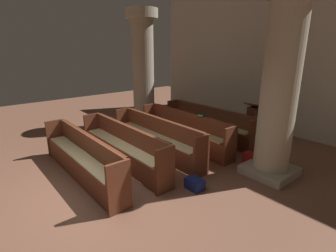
{
  "coord_description": "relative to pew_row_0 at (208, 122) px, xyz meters",
  "views": [
    {
      "loc": [
        4.18,
        -1.8,
        2.66
      ],
      "look_at": [
        -0.58,
        2.16,
        0.75
      ],
      "focal_mm": 27.93,
      "sensor_mm": 36.0,
      "label": 1
    }
  ],
  "objects": [
    {
      "name": "kneeler_box_navy",
      "position": [
        1.84,
        -2.39,
        -0.39
      ],
      "size": [
        0.35,
        0.25,
        0.21
      ],
      "primitive_type": "cube",
      "color": "navy",
      "rests_on": "ground"
    },
    {
      "name": "kneeler_box_red",
      "position": [
        1.93,
        -0.56,
        -0.36
      ],
      "size": [
        0.43,
        0.24,
        0.26
      ],
      "primitive_type": "cube",
      "color": "maroon",
      "rests_on": "ground"
    },
    {
      "name": "back_wall",
      "position": [
        0.78,
        2.22,
        1.76
      ],
      "size": [
        10.0,
        0.16,
        4.5
      ],
      "primitive_type": "cube",
      "color": "beige",
      "rests_on": "ground"
    },
    {
      "name": "pew_row_2",
      "position": [
        0.0,
        -1.93,
        0.0
      ],
      "size": [
        3.19,
        0.46,
        0.91
      ],
      "color": "brown",
      "rests_on": "ground"
    },
    {
      "name": "pew_row_0",
      "position": [
        0.0,
        0.0,
        0.0
      ],
      "size": [
        3.19,
        0.47,
        0.91
      ],
      "color": "brown",
      "rests_on": "ground"
    },
    {
      "name": "pew_row_4",
      "position": [
        0.0,
        -3.86,
        0.0
      ],
      "size": [
        3.19,
        0.46,
        0.91
      ],
      "color": "brown",
      "rests_on": "ground"
    },
    {
      "name": "pew_row_1",
      "position": [
        0.0,
        -0.96,
        0.0
      ],
      "size": [
        3.19,
        0.46,
        0.91
      ],
      "color": "brown",
      "rests_on": "ground"
    },
    {
      "name": "pillar_far_side",
      "position": [
        -2.39,
        -0.62,
        1.47
      ],
      "size": [
        1.03,
        1.03,
        3.78
      ],
      "color": "#9F967E",
      "rests_on": "ground"
    },
    {
      "name": "pew_row_3",
      "position": [
        0.0,
        -2.89,
        0.0
      ],
      "size": [
        3.19,
        0.47,
        0.91
      ],
      "color": "brown",
      "rests_on": "ground"
    },
    {
      "name": "pillar_aisle_side",
      "position": [
        2.44,
        -0.73,
        1.47
      ],
      "size": [
        1.03,
        1.03,
        3.78
      ],
      "color": "#9F967E",
      "rests_on": "ground"
    },
    {
      "name": "lectern",
      "position": [
        0.87,
        0.98,
        -0.04
      ],
      "size": [
        0.48,
        0.45,
        1.08
      ],
      "color": "#492215",
      "rests_on": "ground"
    },
    {
      "name": "hymn_book",
      "position": [
        0.47,
        -0.77,
        0.43
      ],
      "size": [
        0.15,
        0.22,
        0.03
      ],
      "primitive_type": "cube",
      "color": "#194723",
      "rests_on": "pew_row_1"
    },
    {
      "name": "ground_plane",
      "position": [
        0.78,
        -3.86,
        -0.49
      ],
      "size": [
        19.2,
        19.2,
        0.0
      ],
      "primitive_type": "plane",
      "color": "brown"
    }
  ]
}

